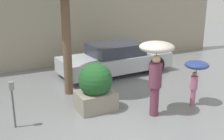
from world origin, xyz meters
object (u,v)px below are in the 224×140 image
Objects in this scene: person_adult at (156,60)px; parking_meter at (12,95)px; parked_car_near at (115,59)px; planter_box at (96,87)px; person_child at (196,70)px.

parking_meter is (-3.63, 0.90, -0.69)m from person_adult.
parking_meter is at bearing 120.56° from parked_car_near.
person_adult is 0.44× the size of parked_car_near.
parking_meter is at bearing -178.01° from planter_box.
person_child reaches higher than parked_car_near.
parked_car_near is (-0.67, 3.91, -0.50)m from person_child.
person_adult is 1.53m from person_child.
person_adult reaches higher than parked_car_near.
parked_car_near reaches higher than parking_meter.
planter_box is at bearing 140.11° from parked_car_near.
person_adult is at bearing 164.98° from parked_car_near.
planter_box is 1.14× the size of parking_meter.
person_adult is 1.68× the size of parking_meter.
parking_meter is (-5.09, 0.90, -0.21)m from person_child.
person_child is at bearing -53.96° from person_adult.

